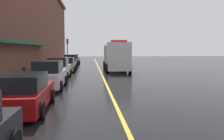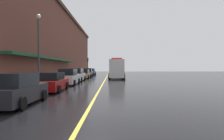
{
  "view_description": "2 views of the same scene",
  "coord_description": "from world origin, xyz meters",
  "px_view_note": "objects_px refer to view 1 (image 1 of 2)",
  "views": [
    {
      "loc": [
        -1.15,
        -3.48,
        2.58
      ],
      "look_at": [
        0.6,
        15.56,
        0.88
      ],
      "focal_mm": 37.87,
      "sensor_mm": 36.0,
      "label": 1
    },
    {
      "loc": [
        1.11,
        -8.93,
        1.98
      ],
      "look_at": [
        1.21,
        20.83,
        1.56
      ],
      "focal_mm": 29.83,
      "sensor_mm": 36.0,
      "label": 2
    }
  ],
  "objects_px": {
    "parked_car_3": "(59,68)",
    "parked_car_5": "(70,61)",
    "parked_car_1": "(23,93)",
    "parking_meter_1": "(46,65)",
    "parked_car_2": "(49,75)",
    "parking_meter_2": "(61,60)",
    "traffic_light_near": "(67,46)",
    "box_truck": "(116,57)",
    "parked_car_4": "(67,65)",
    "parked_car_6": "(74,60)",
    "parking_meter_0": "(24,73)"
  },
  "relations": [
    {
      "from": "parked_car_3",
      "to": "parked_car_5",
      "type": "distance_m",
      "value": 12.47
    },
    {
      "from": "parked_car_1",
      "to": "parking_meter_1",
      "type": "relative_size",
      "value": 3.5
    },
    {
      "from": "parked_car_2",
      "to": "parking_meter_1",
      "type": "relative_size",
      "value": 3.32
    },
    {
      "from": "parking_meter_2",
      "to": "traffic_light_near",
      "type": "relative_size",
      "value": 0.31
    },
    {
      "from": "parked_car_3",
      "to": "box_truck",
      "type": "bearing_deg",
      "value": -41.83
    },
    {
      "from": "parked_car_4",
      "to": "parked_car_5",
      "type": "bearing_deg",
      "value": 0.57
    },
    {
      "from": "parked_car_5",
      "to": "traffic_light_near",
      "type": "xyz_separation_m",
      "value": [
        -1.31,
        9.83,
        2.31
      ]
    },
    {
      "from": "parked_car_4",
      "to": "parking_meter_1",
      "type": "distance_m",
      "value": 5.15
    },
    {
      "from": "parked_car_2",
      "to": "parked_car_3",
      "type": "xyz_separation_m",
      "value": [
        -0.07,
        5.59,
        0.01
      ]
    },
    {
      "from": "parked_car_1",
      "to": "parked_car_6",
      "type": "relative_size",
      "value": 1.04
    },
    {
      "from": "parking_meter_0",
      "to": "parking_meter_1",
      "type": "distance_m",
      "value": 7.69
    },
    {
      "from": "parked_car_1",
      "to": "parked_car_2",
      "type": "height_order",
      "value": "parked_car_2"
    },
    {
      "from": "parked_car_1",
      "to": "parking_meter_1",
      "type": "bearing_deg",
      "value": 4.75
    },
    {
      "from": "parking_meter_1",
      "to": "traffic_light_near",
      "type": "xyz_separation_m",
      "value": [
        0.06,
        20.75,
        2.1
      ]
    },
    {
      "from": "parked_car_4",
      "to": "parking_meter_2",
      "type": "height_order",
      "value": "parked_car_4"
    },
    {
      "from": "traffic_light_near",
      "to": "parking_meter_1",
      "type": "bearing_deg",
      "value": -90.17
    },
    {
      "from": "parked_car_2",
      "to": "parking_meter_1",
      "type": "bearing_deg",
      "value": 11.51
    },
    {
      "from": "traffic_light_near",
      "to": "parked_car_6",
      "type": "bearing_deg",
      "value": -70.09
    },
    {
      "from": "parked_car_1",
      "to": "parked_car_4",
      "type": "height_order",
      "value": "parked_car_4"
    },
    {
      "from": "parking_meter_0",
      "to": "parking_meter_1",
      "type": "xyz_separation_m",
      "value": [
        0.0,
        7.69,
        0.0
      ]
    },
    {
      "from": "parking_meter_0",
      "to": "parked_car_2",
      "type": "bearing_deg",
      "value": 20.92
    },
    {
      "from": "parked_car_4",
      "to": "parked_car_6",
      "type": "xyz_separation_m",
      "value": [
        -0.04,
        12.15,
        0.04
      ]
    },
    {
      "from": "parked_car_1",
      "to": "parked_car_5",
      "type": "xyz_separation_m",
      "value": [
        -0.01,
        23.89,
        0.1
      ]
    },
    {
      "from": "parked_car_4",
      "to": "box_truck",
      "type": "distance_m",
      "value": 5.9
    },
    {
      "from": "box_truck",
      "to": "parked_car_3",
      "type": "bearing_deg",
      "value": -41.22
    },
    {
      "from": "parked_car_1",
      "to": "parked_car_2",
      "type": "distance_m",
      "value": 5.83
    },
    {
      "from": "parked_car_2",
      "to": "box_truck",
      "type": "xyz_separation_m",
      "value": [
        5.81,
        12.18,
        0.84
      ]
    },
    {
      "from": "parked_car_1",
      "to": "parking_meter_0",
      "type": "height_order",
      "value": "parked_car_1"
    },
    {
      "from": "parked_car_6",
      "to": "parked_car_5",
      "type": "bearing_deg",
      "value": -178.26
    },
    {
      "from": "parked_car_5",
      "to": "parking_meter_1",
      "type": "xyz_separation_m",
      "value": [
        -1.37,
        -10.93,
        0.21
      ]
    },
    {
      "from": "parked_car_3",
      "to": "parked_car_5",
      "type": "bearing_deg",
      "value": -0.08
    },
    {
      "from": "parked_car_2",
      "to": "parking_meter_2",
      "type": "relative_size",
      "value": 3.32
    },
    {
      "from": "parked_car_5",
      "to": "parked_car_1",
      "type": "bearing_deg",
      "value": 177.82
    },
    {
      "from": "parked_car_3",
      "to": "parked_car_1",
      "type": "bearing_deg",
      "value": 179.98
    },
    {
      "from": "parked_car_1",
      "to": "parked_car_6",
      "type": "distance_m",
      "value": 30.06
    },
    {
      "from": "parked_car_6",
      "to": "box_truck",
      "type": "height_order",
      "value": "box_truck"
    },
    {
      "from": "parked_car_3",
      "to": "parking_meter_1",
      "type": "bearing_deg",
      "value": 41.54
    },
    {
      "from": "parking_meter_0",
      "to": "parked_car_3",
      "type": "bearing_deg",
      "value": 77.38
    },
    {
      "from": "box_truck",
      "to": "traffic_light_near",
      "type": "bearing_deg",
      "value": -154.87
    },
    {
      "from": "parked_car_5",
      "to": "box_truck",
      "type": "bearing_deg",
      "value": -137.23
    },
    {
      "from": "box_truck",
      "to": "parking_meter_2",
      "type": "bearing_deg",
      "value": -131.87
    },
    {
      "from": "parked_car_4",
      "to": "box_truck",
      "type": "height_order",
      "value": "box_truck"
    },
    {
      "from": "parked_car_4",
      "to": "box_truck",
      "type": "xyz_separation_m",
      "value": [
        5.83,
        0.1,
        0.92
      ]
    },
    {
      "from": "parked_car_6",
      "to": "parking_meter_0",
      "type": "relative_size",
      "value": 3.38
    },
    {
      "from": "box_truck",
      "to": "parked_car_6",
      "type": "bearing_deg",
      "value": -153.51
    },
    {
      "from": "parked_car_5",
      "to": "box_truck",
      "type": "distance_m",
      "value": 8.36
    },
    {
      "from": "parked_car_1",
      "to": "traffic_light_near",
      "type": "height_order",
      "value": "traffic_light_near"
    },
    {
      "from": "box_truck",
      "to": "traffic_light_near",
      "type": "xyz_separation_m",
      "value": [
        -7.19,
        15.71,
        1.47
      ]
    },
    {
      "from": "parked_car_2",
      "to": "parking_meter_2",
      "type": "distance_m",
      "value": 18.86
    },
    {
      "from": "parked_car_3",
      "to": "parked_car_6",
      "type": "relative_size",
      "value": 1.06
    }
  ]
}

